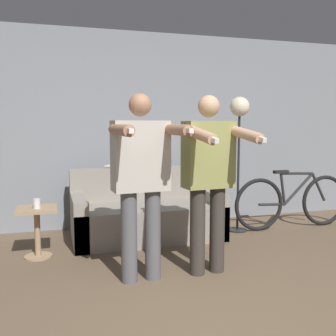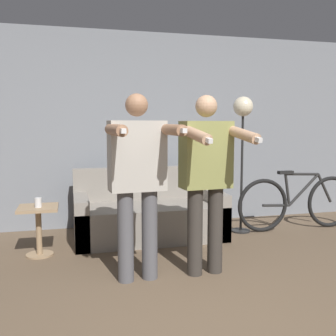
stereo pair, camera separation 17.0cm
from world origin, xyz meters
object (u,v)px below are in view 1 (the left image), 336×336
Objects in this scene: side_table at (37,222)px; couch at (146,216)px; cup at (37,204)px; cat at (129,161)px; person_left at (141,174)px; bicycle at (293,201)px; person_right at (209,172)px; floor_lamp at (239,121)px.

couch is at bearing 17.48° from side_table.
cup is at bearing -160.90° from couch.
cup is (-1.10, -0.76, -0.33)m from cat.
person_left is 1.31m from cup.
person_left is 3.13× the size of side_table.
bicycle reaches higher than cup.
person_right is at bearing -4.07° from person_left.
person_left reaches higher than side_table.
cup is (-1.25, -0.43, 0.31)m from couch.
cup is (-0.89, 0.88, -0.38)m from person_left.
cat reaches higher than bicycle.
cat is at bearing 34.67° from cup.
person_right is at bearing -75.59° from cat.
person_left is 0.63m from person_right.
cat is (-0.42, 1.64, -0.03)m from person_right.
floor_lamp is at bearing 34.95° from person_left.
bicycle is at bearing -12.32° from cat.
floor_lamp reaches higher than person_right.
side_table is at bearing -175.38° from bicycle.
bicycle is (0.76, -0.08, -1.06)m from floor_lamp.
floor_lamp is (1.55, 1.26, 0.47)m from person_left.
person_left reaches higher than cup.
side_table is (-1.10, -0.72, -0.54)m from cat.
person_right is 1.64m from floor_lamp.
person_right is 2.14m from bicycle.
couch reaches higher than bicycle.
couch is 1.67m from floor_lamp.
couch is 1.09× the size of person_right.
cup is 3.23m from bicycle.
floor_lamp is (0.93, 1.26, 0.48)m from person_right.
person_left is 2.67m from bicycle.
cat reaches higher than side_table.
cat reaches higher than couch.
couch is 1.09× the size of person_left.
cup is 0.06× the size of bicycle.
couch is 17.82× the size of cup.
person_right reaches higher than side_table.
bicycle is (1.96, -0.13, 0.09)m from couch.
person_left is 3.21× the size of cat.
floor_lamp reaches higher than couch.
side_table is 0.21m from cup.
cat is at bearing 167.68° from bicycle.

